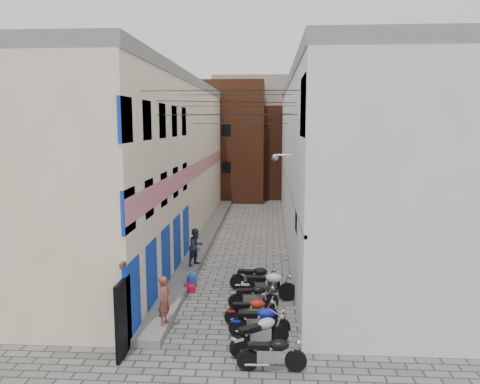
% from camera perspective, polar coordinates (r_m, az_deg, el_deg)
% --- Properties ---
extents(ground, '(90.00, 90.00, 0.00)m').
position_cam_1_polar(ground, '(14.26, -3.12, -18.77)').
color(ground, '#575552').
rests_on(ground, ground).
extents(plinth, '(0.90, 26.00, 0.25)m').
position_cam_1_polar(plinth, '(26.62, -4.18, -5.54)').
color(plinth, slate).
rests_on(plinth, ground).
extents(building_left, '(5.10, 27.00, 9.00)m').
position_cam_1_polar(building_left, '(26.45, -10.62, 3.85)').
color(building_left, beige).
rests_on(building_left, ground).
extents(building_right, '(5.94, 26.00, 9.00)m').
position_cam_1_polar(building_right, '(25.90, 11.38, 3.76)').
color(building_right, silver).
rests_on(building_right, ground).
extents(building_far_brick_left, '(6.00, 6.00, 10.00)m').
position_cam_1_polar(building_far_brick_left, '(40.78, -1.28, 6.22)').
color(building_far_brick_left, brown).
rests_on(building_far_brick_left, ground).
extents(building_far_brick_right, '(5.00, 6.00, 8.00)m').
position_cam_1_polar(building_far_brick_right, '(42.70, 5.68, 4.93)').
color(building_far_brick_right, brown).
rests_on(building_far_brick_right, ground).
extents(building_far_concrete, '(8.00, 5.00, 11.00)m').
position_cam_1_polar(building_far_concrete, '(46.64, 1.83, 7.09)').
color(building_far_concrete, slate).
rests_on(building_far_concrete, ground).
extents(far_shopfront, '(2.00, 0.30, 2.40)m').
position_cam_1_polar(far_shopfront, '(38.20, 1.36, 0.35)').
color(far_shopfront, black).
rests_on(far_shopfront, ground).
extents(overhead_wires, '(5.80, 13.02, 1.32)m').
position_cam_1_polar(overhead_wires, '(20.31, -0.68, 10.11)').
color(overhead_wires, black).
rests_on(overhead_wires, ground).
extents(motorcycle_a, '(1.87, 0.64, 1.08)m').
position_cam_1_polar(motorcycle_a, '(13.04, 3.90, -18.85)').
color(motorcycle_a, black).
rests_on(motorcycle_a, ground).
extents(motorcycle_b, '(1.99, 1.68, 1.16)m').
position_cam_1_polar(motorcycle_b, '(14.00, 2.48, -16.67)').
color(motorcycle_b, '#A6A6AB').
rests_on(motorcycle_b, ground).
extents(motorcycle_c, '(1.94, 0.68, 1.11)m').
position_cam_1_polar(motorcycle_c, '(14.83, 2.40, -15.28)').
color(motorcycle_c, '#0B15AE').
rests_on(motorcycle_c, ground).
extents(motorcycle_d, '(1.81, 0.68, 1.03)m').
position_cam_1_polar(motorcycle_d, '(15.65, 1.41, -14.13)').
color(motorcycle_d, '#981B0A').
rests_on(motorcycle_d, ground).
extents(motorcycle_e, '(1.83, 0.72, 1.03)m').
position_cam_1_polar(motorcycle_e, '(16.84, 1.65, -12.46)').
color(motorcycle_e, black).
rests_on(motorcycle_e, ground).
extents(motorcycle_f, '(2.19, 0.76, 1.25)m').
position_cam_1_polar(motorcycle_f, '(17.65, 3.37, -11.09)').
color(motorcycle_f, silver).
rests_on(motorcycle_f, ground).
extents(motorcycle_g, '(2.03, 0.77, 1.15)m').
position_cam_1_polar(motorcycle_g, '(18.58, 1.83, -10.24)').
color(motorcycle_g, black).
rests_on(motorcycle_g, ground).
extents(person_a, '(0.46, 0.62, 1.56)m').
position_cam_1_polar(person_a, '(15.17, -9.16, -12.90)').
color(person_a, brown).
rests_on(person_a, plinth).
extents(person_b, '(0.97, 1.02, 1.66)m').
position_cam_1_polar(person_b, '(21.00, -5.35, -6.65)').
color(person_b, '#31374A').
rests_on(person_b, plinth).
extents(water_jug_near, '(0.40, 0.40, 0.52)m').
position_cam_1_polar(water_jug_near, '(19.02, -5.99, -10.86)').
color(water_jug_near, '#2340B1').
rests_on(water_jug_near, ground).
extents(water_jug_far, '(0.41, 0.41, 0.49)m').
position_cam_1_polar(water_jug_far, '(19.38, -5.80, -10.53)').
color(water_jug_far, blue).
rests_on(water_jug_far, ground).
extents(red_crate, '(0.45, 0.35, 0.27)m').
position_cam_1_polar(red_crate, '(18.69, -6.19, -11.62)').
color(red_crate, '#B00C2A').
rests_on(red_crate, ground).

